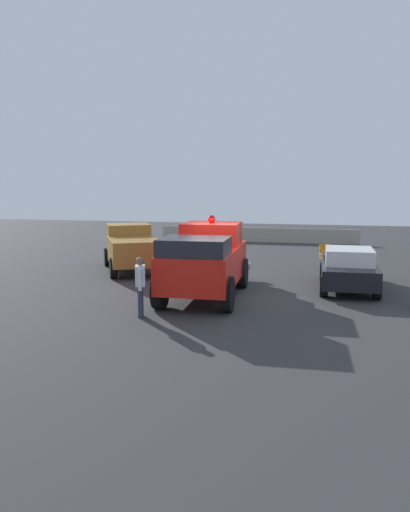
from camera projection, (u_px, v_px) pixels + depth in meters
ground_plane at (225, 297)px, 16.27m from camera, size 60.00×60.00×0.00m
vintage_fire_truck at (206, 260)px, 16.39m from camera, size 2.45×6.01×2.59m
classic_hot_rod at (348, 268)px, 17.54m from camera, size 1.92×4.37×1.46m
parked_pickup at (131, 247)px, 21.18m from camera, size 3.85×5.08×1.90m
lawn_chair_by_car at (325, 254)px, 21.91m from camera, size 0.61×0.60×1.02m
spectator_standing at (140, 283)px, 13.78m from camera, size 0.38×0.64×1.68m
background_fence at (257, 235)px, 31.50m from camera, size 12.36×0.12×0.90m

